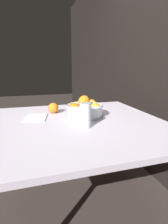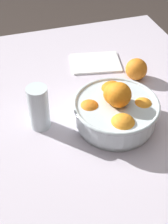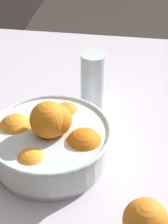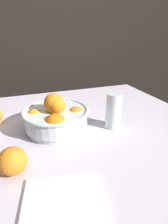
% 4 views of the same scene
% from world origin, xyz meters
% --- Properties ---
extents(back_wall, '(8.00, 0.05, 2.60)m').
position_xyz_m(back_wall, '(0.00, 0.89, 1.30)').
color(back_wall, black).
rests_on(back_wall, ground_plane).
extents(dining_table, '(1.12, 1.19, 0.74)m').
position_xyz_m(dining_table, '(0.00, 0.00, 0.67)').
color(dining_table, silver).
rests_on(dining_table, ground_plane).
extents(fruit_bowl, '(0.27, 0.27, 0.16)m').
position_xyz_m(fruit_bowl, '(-0.10, 0.09, 0.80)').
color(fruit_bowl, silver).
rests_on(fruit_bowl, dining_table).
extents(juice_glass, '(0.06, 0.06, 0.15)m').
position_xyz_m(juice_glass, '(0.13, 0.03, 0.81)').
color(juice_glass, '#F4A314').
rests_on(juice_glass, dining_table).
extents(orange_loose_front, '(0.08, 0.08, 0.08)m').
position_xyz_m(orange_loose_front, '(-0.27, -0.11, 0.78)').
color(orange_loose_front, orange).
rests_on(orange_loose_front, dining_table).
extents(napkin, '(0.22, 0.18, 0.01)m').
position_xyz_m(napkin, '(-0.16, -0.25, 0.74)').
color(napkin, white).
rests_on(napkin, dining_table).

